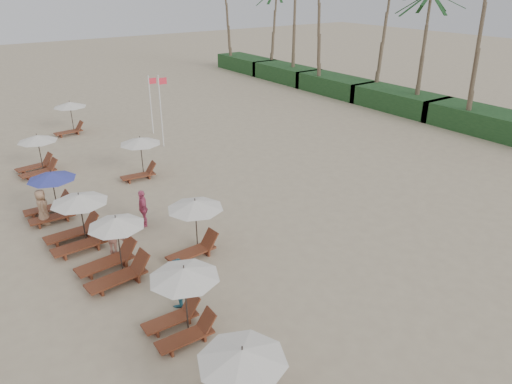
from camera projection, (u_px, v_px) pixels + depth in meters
ground at (317, 280)px, 17.31m from camera, size 160.00×160.00×0.00m
shrub_hedge at (399, 100)px, 39.32m from camera, size 3.20×53.00×1.60m
lounger_station_1 at (180, 301)px, 14.25m from camera, size 2.40×2.17×2.31m
lounger_station_2 at (112, 253)px, 17.12m from camera, size 2.67×2.20×2.35m
lounger_station_3 at (76, 222)px, 19.18m from camera, size 2.73×2.29×2.20m
lounger_station_4 at (49, 196)px, 21.42m from camera, size 2.52×2.14×2.19m
lounger_station_5 at (36, 155)px, 26.33m from camera, size 2.51×2.13×2.19m
inland_station_0 at (193, 223)px, 18.41m from camera, size 2.71×2.24×2.22m
inland_station_1 at (139, 153)px, 25.63m from camera, size 2.60×2.24×2.22m
inland_station_2 at (69, 114)px, 32.95m from camera, size 2.63×2.24×2.22m
beachgoer_mid_a at (178, 283)px, 15.66m from camera, size 1.02×0.91×1.75m
beachgoer_mid_b at (113, 235)px, 18.61m from camera, size 1.17×1.25×1.69m
beachgoer_far_a at (143, 208)px, 20.77m from camera, size 0.64×1.07×1.71m
beachgoer_far_b at (42, 207)px, 20.96m from camera, size 0.65×0.88×1.64m
flag_pole_near at (161, 108)px, 30.00m from camera, size 0.59×0.08×4.62m
flag_pole_far at (151, 102)px, 32.71m from camera, size 0.60×0.08×4.07m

